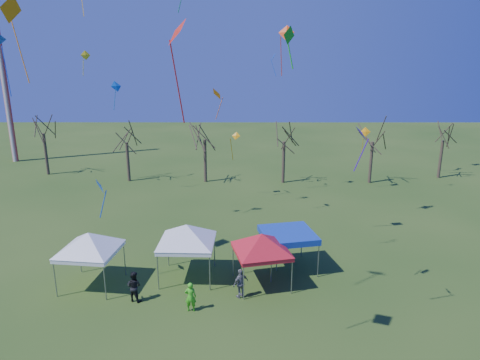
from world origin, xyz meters
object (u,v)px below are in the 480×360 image
at_px(tent_white_west, 88,236).
at_px(tent_blue, 288,235).
at_px(tree_5, 445,127).
at_px(tree_2, 204,124).
at_px(person_grey, 241,283).
at_px(person_green, 191,297).
at_px(tent_red, 262,237).
at_px(tent_white_mid, 187,228).
at_px(tree_3, 285,127).
at_px(tree_4, 374,127).
at_px(radio_mast, 1,62).
at_px(person_dark, 134,286).
at_px(tree_1, 126,128).
at_px(tree_0, 42,118).

bearing_deg(tent_white_west, tent_blue, 10.49).
distance_m(tree_5, tent_blue, 29.29).
distance_m(tree_2, tent_blue, 21.57).
distance_m(person_grey, person_green, 2.96).
bearing_deg(person_green, tent_red, -144.11).
bearing_deg(person_grey, person_green, -10.96).
distance_m(tent_white_mid, tent_red, 4.50).
bearing_deg(tree_3, tent_white_west, -121.18).
distance_m(tree_4, person_green, 29.99).
bearing_deg(person_green, tree_2, -87.11).
distance_m(radio_mast, tent_white_west, 39.18).
bearing_deg(tent_red, person_grey, -130.17).
bearing_deg(person_green, person_grey, -152.88).
xyz_separation_m(radio_mast, person_dark, (23.64, -33.51, -11.63)).
height_order(radio_mast, tree_2, radio_mast).
bearing_deg(tree_1, person_dark, -75.14).
xyz_separation_m(tent_red, tent_blue, (1.74, 2.02, -0.72)).
height_order(tree_2, tree_5, tree_2).
relative_size(tree_2, tent_blue, 2.18).
bearing_deg(tree_4, tree_1, 178.58).
relative_size(tree_1, person_grey, 4.39).
relative_size(tree_0, tent_white_mid, 1.87).
relative_size(tree_3, tent_white_west, 1.82).
height_order(tree_1, tree_5, tree_1).
bearing_deg(person_grey, radio_mast, -86.32).
relative_size(tree_0, tent_red, 2.05).
bearing_deg(tent_red, person_green, -144.21).
bearing_deg(tent_red, tent_blue, 49.21).
relative_size(tent_white_west, tent_white_mid, 0.96).
xyz_separation_m(tree_4, person_dark, (-19.71, -23.52, -5.19)).
relative_size(tent_white_mid, person_dark, 2.59).
bearing_deg(person_green, tree_1, -68.97).
relative_size(tree_2, tree_5, 1.10).
relative_size(tree_0, tent_white_west, 1.94).
relative_size(tree_4, tent_white_mid, 1.75).
height_order(tree_0, tree_1, tree_0).
distance_m(tent_white_mid, tent_blue, 6.33).
relative_size(person_green, person_dark, 0.94).
distance_m(tree_0, person_dark, 32.05).
xyz_separation_m(tree_3, person_dark, (-10.39, -23.56, -5.21)).
relative_size(tree_1, tree_2, 0.92).
relative_size(tree_1, tent_red, 1.83).
height_order(tree_1, tree_3, tree_3).
xyz_separation_m(tree_2, person_grey, (3.85, -23.52, -5.43)).
bearing_deg(radio_mast, person_green, -52.10).
relative_size(tree_3, person_green, 4.81).
height_order(tree_5, person_grey, tree_5).
distance_m(tent_white_west, tent_red, 9.91).
distance_m(tree_0, tent_white_west, 28.88).
xyz_separation_m(tree_4, person_green, (-16.51, -24.49, -5.24)).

